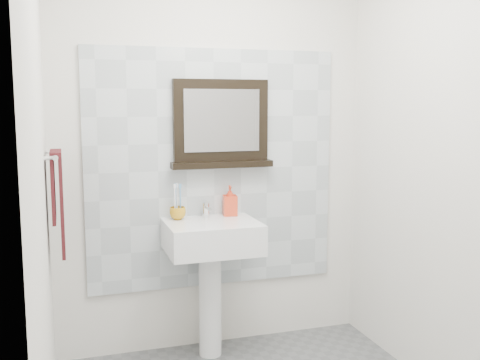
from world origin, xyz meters
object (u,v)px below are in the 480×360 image
at_px(hand_towel, 58,194).
at_px(toothbrush_cup, 178,213).
at_px(soap_dispenser, 230,201).
at_px(pedestal_sink, 212,251).
at_px(framed_mirror, 221,126).

bearing_deg(hand_towel, toothbrush_cup, 19.65).
height_order(toothbrush_cup, soap_dispenser, soap_dispenser).
relative_size(pedestal_sink, framed_mirror, 1.49).
relative_size(pedestal_sink, hand_towel, 1.75).
bearing_deg(framed_mirror, hand_towel, -162.35).
distance_m(pedestal_sink, framed_mirror, 0.78).
distance_m(toothbrush_cup, framed_mirror, 0.61).
bearing_deg(toothbrush_cup, hand_towel, -160.35).
xyz_separation_m(soap_dispenser, framed_mirror, (-0.04, 0.04, 0.47)).
bearing_deg(hand_towel, framed_mirror, 17.65).
bearing_deg(toothbrush_cup, framed_mirror, 12.84).
xyz_separation_m(pedestal_sink, framed_mirror, (0.11, 0.19, 0.75)).
bearing_deg(framed_mirror, pedestal_sink, -121.66).
bearing_deg(toothbrush_cup, pedestal_sink, -33.27).
relative_size(soap_dispenser, hand_towel, 0.35).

